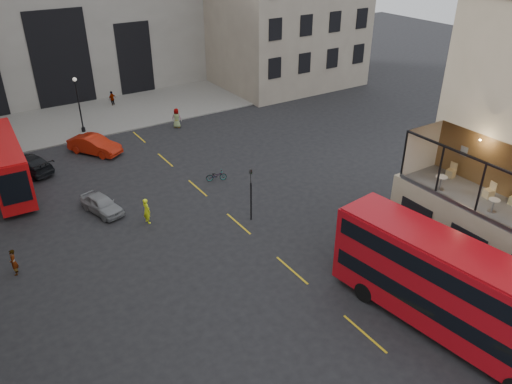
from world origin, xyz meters
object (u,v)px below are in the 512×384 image
pedestrian_e (14,262)px  cyclist (147,211)px  car_c (28,164)px  bicycle (216,176)px  traffic_light_near (251,188)px  car_a (102,204)px  cafe_table_far (441,181)px  cafe_chair_c (489,193)px  car_b (95,145)px  pedestrian_c (112,99)px  pedestrian_d (177,118)px  street_lamp_b (80,109)px  cafe_chair_d (451,173)px  bus_near (451,286)px  cafe_table_mid (494,203)px  bus_far (6,162)px

pedestrian_e → cyclist: bearing=109.7°
car_c → bicycle: bearing=121.0°
traffic_light_near → car_a: (-8.14, 6.44, -1.79)m
cafe_table_far → cafe_chair_c: (1.45, -2.06, -0.25)m
car_b → bicycle: size_ratio=2.99×
car_b → bicycle: car_b is taller
pedestrian_c → car_a: bearing=43.1°
car_c → pedestrian_d: (14.16, 2.54, 0.23)m
cyclist → cafe_table_far: 18.44m
pedestrian_d → cafe_table_far: cafe_table_far is taller
pedestrian_d → pedestrian_e: bearing=81.2°
bicycle → traffic_light_near: bearing=-166.7°
street_lamp_b → cafe_table_far: 33.47m
car_b → bicycle: (6.34, -10.22, -0.37)m
car_b → cafe_chair_d: size_ratio=5.39×
bus_near → car_c: (-13.50, 29.66, -1.98)m
bus_near → pedestrian_d: (0.66, 32.20, -1.75)m
car_a → pedestrian_d: pedestrian_d is taller
traffic_light_near → pedestrian_c: 28.05m
car_b → cafe_chair_d: 29.05m
bus_near → cafe_chair_c: size_ratio=13.62×
traffic_light_near → cafe_table_mid: size_ratio=5.33×
cafe_table_far → pedestrian_d: bearing=97.3°
cyclist → street_lamp_b: bearing=-13.9°
cyclist → pedestrian_d: 17.46m
bus_far → pedestrian_c: 19.35m
bus_near → bicycle: size_ratio=7.73×
car_a → pedestrian_c: size_ratio=2.23×
car_a → pedestrian_d: (11.21, 11.93, 0.32)m
bus_near → cafe_table_mid: 5.32m
bus_far → cafe_table_mid: (19.74, -25.82, 2.84)m
pedestrian_d → cafe_chair_c: size_ratio=2.12×
car_a → pedestrian_d: 16.37m
bus_far → cafe_table_far: bearing=-49.5°
bicycle → cafe_chair_c: (7.26, -17.68, 4.46)m
traffic_light_near → cafe_table_mid: bearing=-60.6°
traffic_light_near → car_c: traffic_light_near is taller
car_a → pedestrian_c: 23.01m
car_a → bicycle: bearing=-15.9°
bus_far → bicycle: size_ratio=6.28×
pedestrian_d → cafe_chair_c: bearing=138.4°
car_a → car_c: 9.84m
bus_far → pedestrian_e: 11.37m
car_b → cyclist: 13.11m
bus_near → cafe_chair_d: cafe_chair_d is taller
street_lamp_b → car_a: size_ratio=1.43×
car_b → pedestrian_e: 16.83m
bus_near → car_a: (-10.55, 20.27, -2.08)m
street_lamp_b → car_a: 15.97m
pedestrian_c → car_b: bearing=38.2°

